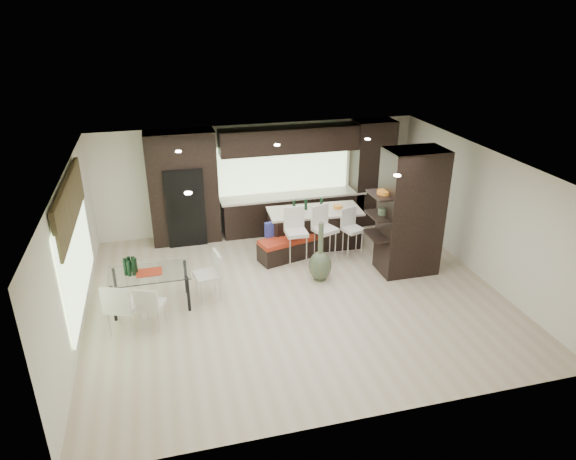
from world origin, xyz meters
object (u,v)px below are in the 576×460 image
object	(u,v)px
stool_left	(296,242)
dining_table	(151,289)
bench	(288,248)
chair_near	(152,308)
chair_end	(207,279)
floor_vase	(320,252)
kitchen_island	(314,228)
chair_far	(124,309)
stool_mid	(325,239)
stool_right	(352,238)

from	to	relation	value
stool_left	dining_table	world-z (taller)	stool_left
bench	dining_table	world-z (taller)	dining_table
chair_near	chair_end	bearing A→B (deg)	55.20
stool_left	chair_near	distance (m)	3.59
floor_vase	dining_table	size ratio (longest dim) A/B	0.87
chair_near	kitchen_island	bearing A→B (deg)	54.93
stool_left	bench	xyz separation A→B (m)	(-0.12, 0.29, -0.26)
chair_end	chair_far	bearing A→B (deg)	107.28
dining_table	chair_far	bearing A→B (deg)	-121.64
stool_mid	bench	distance (m)	0.88
stool_right	chair_end	world-z (taller)	stool_right
dining_table	chair_end	xyz separation A→B (m)	(1.07, 0.00, 0.08)
stool_mid	floor_vase	world-z (taller)	floor_vase
kitchen_island	dining_table	distance (m)	4.22
chair_near	stool_mid	bearing A→B (deg)	45.81
stool_right	chair_far	world-z (taller)	chair_far
bench	chair_near	world-z (taller)	chair_near
chair_end	stool_mid	bearing A→B (deg)	-78.54
kitchen_island	chair_end	bearing A→B (deg)	-143.78
kitchen_island	stool_right	world-z (taller)	stool_right
stool_mid	chair_end	xyz separation A→B (m)	(-2.74, -1.01, -0.07)
stool_right	floor_vase	world-z (taller)	floor_vase
kitchen_island	chair_far	xyz separation A→B (m)	(-4.28, -2.57, 0.01)
dining_table	chair_far	distance (m)	0.90
bench	chair_far	xyz separation A→B (m)	(-3.49, -2.06, 0.21)
stool_left	stool_mid	world-z (taller)	stool_left
stool_left	chair_far	distance (m)	4.02
kitchen_island	chair_far	distance (m)	4.99
kitchen_island	chair_near	xyz separation A→B (m)	(-3.81, -2.53, -0.05)
stool_right	chair_near	size ratio (longest dim) A/B	1.16
stool_mid	chair_near	xyz separation A→B (m)	(-3.81, -1.73, -0.12)
chair_far	chair_end	size ratio (longest dim) A/B	1.05
floor_vase	stool_right	bearing A→B (deg)	39.38
stool_mid	chair_near	distance (m)	4.18
floor_vase	chair_end	size ratio (longest dim) A/B	1.46
stool_left	chair_far	bearing A→B (deg)	-152.85
stool_right	floor_vase	distance (m)	1.37
stool_mid	stool_right	size ratio (longest dim) A/B	1.12
stool_left	stool_right	distance (m)	1.34
kitchen_island	chair_near	distance (m)	4.57
dining_table	chair_near	bearing A→B (deg)	-89.81
chair_near	chair_end	world-z (taller)	chair_end
floor_vase	dining_table	distance (m)	3.45
floor_vase	chair_end	bearing A→B (deg)	-175.66
chair_end	kitchen_island	bearing A→B (deg)	-65.39
stool_right	chair_near	xyz separation A→B (m)	(-4.48, -1.76, -0.06)
kitchen_island	dining_table	xyz separation A→B (m)	(-3.81, -1.81, -0.09)
chair_end	stool_left	bearing A→B (deg)	-72.79
stool_left	chair_near	size ratio (longest dim) A/B	1.30
kitchen_island	chair_far	bearing A→B (deg)	-146.29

